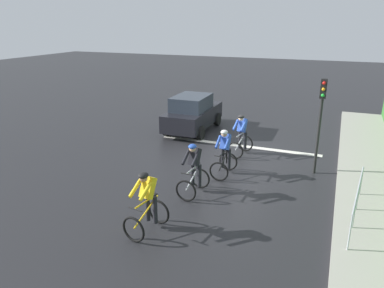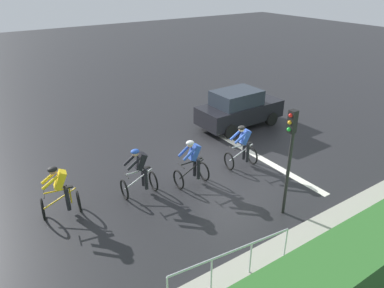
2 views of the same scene
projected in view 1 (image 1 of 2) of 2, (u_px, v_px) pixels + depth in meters
ground_plane at (230, 154)px, 14.84m from camera, size 80.00×80.00×0.00m
road_marking_stop_line at (237, 145)px, 15.87m from camera, size 7.00×0.30×0.01m
cyclist_lead at (147, 203)px, 9.16m from camera, size 0.85×1.18×1.66m
cyclist_second at (194, 170)px, 11.19m from camera, size 0.74×1.12×1.66m
cyclist_mid at (224, 153)px, 12.59m from camera, size 0.70×1.09×1.66m
cyclist_fourth at (241, 136)px, 14.54m from camera, size 0.82×1.16×1.66m
car_black at (193, 113)px, 17.75m from camera, size 1.94×4.13×1.76m
traffic_light_near_crossing at (321, 112)px, 12.24m from camera, size 0.21×0.31×3.34m
pedestrian_railing_kerbside at (357, 196)px, 9.59m from camera, size 0.37×3.24×1.03m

